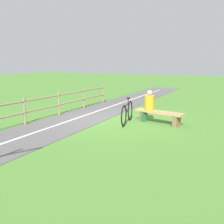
{
  "coord_description": "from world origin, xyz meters",
  "views": [
    {
      "loc": [
        -4.76,
        8.71,
        2.17
      ],
      "look_at": [
        -1.17,
        2.24,
        0.8
      ],
      "focal_mm": 42.58,
      "sensor_mm": 36.0,
      "label": 1
    }
  ],
  "objects_px": {
    "bench": "(159,115)",
    "person_seated": "(149,102)",
    "bicycle": "(127,113)",
    "backpack": "(143,116)"
  },
  "relations": [
    {
      "from": "person_seated",
      "to": "bicycle",
      "type": "xyz_separation_m",
      "value": [
        0.62,
        0.59,
        -0.37
      ]
    },
    {
      "from": "person_seated",
      "to": "backpack",
      "type": "height_order",
      "value": "person_seated"
    },
    {
      "from": "person_seated",
      "to": "bicycle",
      "type": "distance_m",
      "value": 0.93
    },
    {
      "from": "bench",
      "to": "backpack",
      "type": "bearing_deg",
      "value": 2.88
    },
    {
      "from": "bicycle",
      "to": "bench",
      "type": "bearing_deg",
      "value": 101.68
    },
    {
      "from": "bench",
      "to": "person_seated",
      "type": "bearing_deg",
      "value": -0.0
    },
    {
      "from": "person_seated",
      "to": "backpack",
      "type": "distance_m",
      "value": 0.61
    },
    {
      "from": "bench",
      "to": "bicycle",
      "type": "height_order",
      "value": "bicycle"
    },
    {
      "from": "bicycle",
      "to": "person_seated",
      "type": "bearing_deg",
      "value": 119.55
    },
    {
      "from": "bench",
      "to": "bicycle",
      "type": "distance_m",
      "value": 1.16
    }
  ]
}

